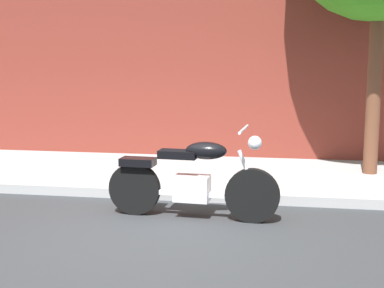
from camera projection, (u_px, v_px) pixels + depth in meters
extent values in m
plane|color=#303335|center=(159.00, 232.00, 6.37)|extent=(60.00, 60.00, 0.00)
cube|color=#A5A5A5|center=(197.00, 175.00, 9.13)|extent=(24.69, 2.86, 0.14)
cylinder|color=black|center=(252.00, 196.00, 6.72)|extent=(0.68, 0.15, 0.68)
cylinder|color=black|center=(135.00, 189.00, 7.07)|extent=(0.68, 0.15, 0.68)
cube|color=silver|center=(192.00, 188.00, 6.89)|extent=(0.46, 0.31, 0.32)
cube|color=silver|center=(192.00, 194.00, 6.90)|extent=(1.37, 0.17, 0.06)
ellipsoid|color=black|center=(206.00, 151.00, 6.77)|extent=(0.54, 0.29, 0.22)
cube|color=black|center=(178.00, 154.00, 6.86)|extent=(0.49, 0.27, 0.10)
cube|color=black|center=(138.00, 162.00, 7.00)|extent=(0.45, 0.27, 0.10)
cylinder|color=silver|center=(248.00, 173.00, 6.69)|extent=(0.27, 0.07, 0.58)
cylinder|color=silver|center=(244.00, 129.00, 6.62)|extent=(0.08, 0.70, 0.04)
sphere|color=silver|center=(255.00, 143.00, 6.61)|extent=(0.17, 0.17, 0.17)
cylinder|color=silver|center=(176.00, 192.00, 7.11)|extent=(0.80, 0.14, 0.09)
cylinder|color=brown|center=(374.00, 82.00, 8.73)|extent=(0.23, 0.23, 3.26)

